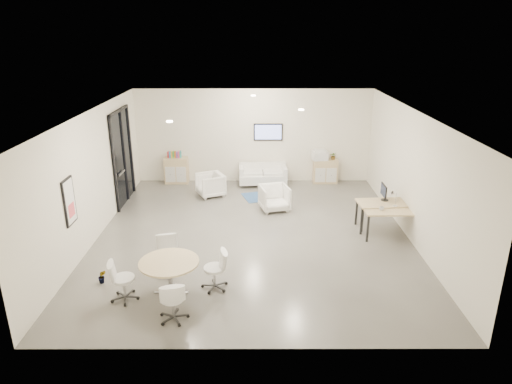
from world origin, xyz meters
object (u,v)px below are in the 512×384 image
object	(u,v)px
armchair_right	(274,197)
desk_front	(392,213)
armchair_left	(210,184)
round_table	(169,265)
sideboard_left	(177,170)
loveseat	(263,175)
desk_rear	(386,205)
sideboard_right	(325,171)

from	to	relation	value
armchair_right	desk_front	bearing A→B (deg)	-46.45
armchair_left	round_table	xyz separation A→B (m)	(-0.28, -5.75, 0.24)
sideboard_left	round_table	size ratio (longest dim) A/B	0.75
sideboard_left	armchair_left	distance (m)	1.84
sideboard_left	desk_front	xyz separation A→B (m)	(6.21, -4.37, 0.22)
sideboard_left	loveseat	bearing A→B (deg)	-3.32
armchair_right	desk_rear	bearing A→B (deg)	-39.85
sideboard_left	sideboard_right	world-z (taller)	sideboard_left
armchair_right	desk_front	world-z (taller)	armchair_right
sideboard_left	round_table	xyz separation A→B (m)	(1.01, -7.05, 0.20)
loveseat	desk_front	size ratio (longest dim) A/B	1.16
sideboard_right	round_table	size ratio (longest dim) A/B	0.69
sideboard_right	loveseat	size ratio (longest dim) A/B	0.50
sideboard_right	armchair_right	xyz separation A→B (m)	(-1.86, -2.53, -0.00)
sideboard_right	desk_front	size ratio (longest dim) A/B	0.58
sideboard_right	armchair_left	xyz separation A→B (m)	(-3.86, -1.31, -0.01)
sideboard_right	desk_rear	world-z (taller)	sideboard_right
armchair_left	desk_rear	world-z (taller)	armchair_left
loveseat	armchair_right	xyz separation A→B (m)	(0.31, -2.35, 0.08)
armchair_left	armchair_right	size ratio (longest dim) A/B	0.98
armchair_left	desk_rear	size ratio (longest dim) A/B	0.53
desk_rear	armchair_right	bearing A→B (deg)	149.98
desk_rear	desk_front	bearing A→B (deg)	-90.08
sideboard_left	armchair_right	size ratio (longest dim) A/B	1.10
desk_rear	sideboard_right	bearing A→B (deg)	100.32
desk_front	sideboard_right	bearing A→B (deg)	103.29
sideboard_left	desk_front	distance (m)	7.59
loveseat	desk_front	distance (m)	5.30
loveseat	desk_rear	distance (m)	4.93
armchair_right	desk_front	xyz separation A→B (m)	(2.92, -1.84, 0.26)
armchair_right	round_table	size ratio (longest dim) A/B	0.68
armchair_left	round_table	world-z (taller)	armchair_left
loveseat	desk_front	world-z (taller)	desk_front
sideboard_right	desk_front	world-z (taller)	sideboard_right
sideboard_right	desk_rear	size ratio (longest dim) A/B	0.54
armchair_right	round_table	xyz separation A→B (m)	(-2.28, -4.53, 0.24)
sideboard_right	armchair_left	bearing A→B (deg)	-161.21
desk_front	round_table	size ratio (longest dim) A/B	1.19
sideboard_right	armchair_right	distance (m)	3.14
armchair_left	desk_front	bearing A→B (deg)	33.24
armchair_right	sideboard_left	bearing A→B (deg)	128.40
sideboard_right	armchair_left	size ratio (longest dim) A/B	1.03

